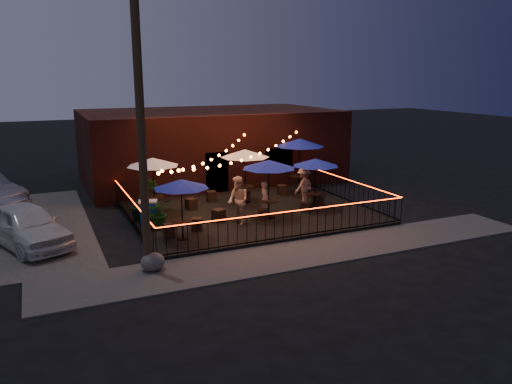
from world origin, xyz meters
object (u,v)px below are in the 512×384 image
Objects in this scene: cafe_table_0 at (181,185)px; cafe_table_2 at (269,165)px; cafe_table_3 at (245,154)px; cafe_table_1 at (153,163)px; cafe_table_5 at (300,143)px; cooler at (148,212)px; boulder at (153,262)px; utility_pole at (142,144)px; cafe_table_4 at (316,163)px.

cafe_table_2 is at bearing 16.65° from cafe_table_0.
cafe_table_2 is at bearing -92.67° from cafe_table_3.
cafe_table_1 is 7.67m from cafe_table_5.
cooler is (-4.89, -1.65, -1.79)m from cafe_table_3.
cafe_table_2 is (4.04, 1.21, 0.21)m from cafe_table_0.
cafe_table_2 is 2.82m from cafe_table_3.
cooler is 4.73m from boulder.
cafe_table_3 is at bearing 46.27° from utility_pole.
utility_pole is 11.61m from cafe_table_5.
cafe_table_5 is 3.81× the size of boulder.
cafe_table_1 is at bearing -172.60° from cafe_table_5.
cafe_table_2 is 0.84× the size of cafe_table_3.
cafe_table_5 is at bearing 13.44° from cafe_table_3.
boulder is at bearing -148.45° from cafe_table_2.
cooler is at bearing 77.38° from utility_pole.
boulder is at bearing -142.09° from cafe_table_5.
cafe_table_4 is (2.39, -2.30, -0.22)m from cafe_table_3.
cooler is at bearing 79.16° from boulder.
cafe_table_1 is 6.58m from boulder.
cafe_table_4 is at bearing -106.39° from cafe_table_5.
boulder is at bearing -103.63° from cafe_table_1.
cafe_table_4 is at bearing 25.02° from utility_pole.
cafe_table_2 is (5.77, 3.36, -1.61)m from utility_pole.
cafe_table_2 is 1.09× the size of cafe_table_4.
cafe_table_5 is at bearing 37.91° from boulder.
cafe_table_5 is (7.60, 0.99, 0.28)m from cafe_table_1.
cafe_table_0 is at bearing -59.95° from cooler.
cafe_table_5 is at bearing 32.79° from cafe_table_0.
cafe_table_4 is at bearing -44.00° from cafe_table_3.
cafe_table_5 is 8.78m from cooler.
cafe_table_0 is at bearing 54.53° from boulder.
boulder is (-5.65, -3.47, -2.07)m from cafe_table_2.
boulder is at bearing -40.96° from utility_pole.
cafe_table_3 is 3.39m from cafe_table_5.
cafe_table_4 is at bearing -17.44° from cafe_table_1.
cafe_table_1 is 0.83× the size of cafe_table_3.
utility_pole is 6.39m from cafe_table_1.
cafe_table_1 reaches higher than boulder.
cafe_table_3 is (4.17, 4.02, 0.25)m from cafe_table_0.
cafe_table_4 is 7.48m from cooler.
cafe_table_4 reaches higher than cafe_table_0.
cafe_table_1 is 1.08× the size of cafe_table_4.
utility_pole is 3.29× the size of cafe_table_1.
cooler is at bearing 174.88° from cafe_table_4.
cafe_table_5 reaches higher than boulder.
cafe_table_5 reaches higher than cafe_table_3.
cafe_table_2 is 6.94m from boulder.
boulder is (-9.07, -7.07, -2.33)m from cafe_table_5.
cafe_table_0 is at bearing -136.04° from cafe_table_3.
cafe_table_3 is 0.94× the size of cafe_table_5.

